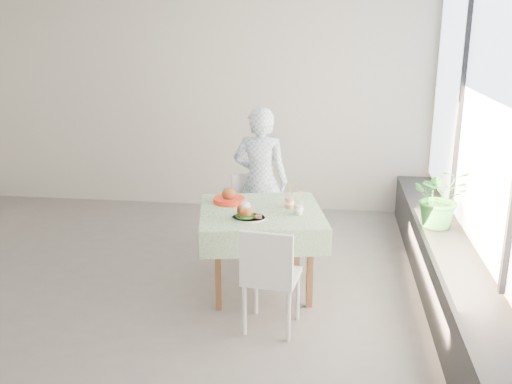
# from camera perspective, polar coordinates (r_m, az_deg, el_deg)

# --- Properties ---
(floor) EXTENTS (6.00, 6.00, 0.00)m
(floor) POSITION_cam_1_polar(r_m,az_deg,el_deg) (5.41, -12.49, -9.03)
(floor) COLOR #5E5B59
(floor) RESTS_ON ground
(wall_back) EXTENTS (6.00, 0.02, 2.80)m
(wall_back) POSITION_cam_1_polar(r_m,az_deg,el_deg) (7.35, -6.47, 9.32)
(wall_back) COLOR beige
(wall_back) RESTS_ON ground
(wall_right) EXTENTS (0.02, 5.00, 2.80)m
(wall_right) POSITION_cam_1_polar(r_m,az_deg,el_deg) (4.81, 22.27, 4.53)
(wall_right) COLOR beige
(wall_right) RESTS_ON ground
(window_pane) EXTENTS (0.01, 4.80, 2.18)m
(window_pane) POSITION_cam_1_polar(r_m,az_deg,el_deg) (4.76, 22.24, 7.49)
(window_pane) COLOR #D1E0F9
(window_pane) RESTS_ON ground
(window_ledge) EXTENTS (0.40, 4.80, 0.50)m
(window_ledge) POSITION_cam_1_polar(r_m,az_deg,el_deg) (5.10, 18.69, -8.07)
(window_ledge) COLOR black
(window_ledge) RESTS_ON ground
(cafe_table) EXTENTS (1.23, 1.23, 0.74)m
(cafe_table) POSITION_cam_1_polar(r_m,az_deg,el_deg) (5.04, 0.49, -4.85)
(cafe_table) COLOR brown
(cafe_table) RESTS_ON ground
(chair_far) EXTENTS (0.53, 0.53, 0.81)m
(chair_far) POSITION_cam_1_polar(r_m,az_deg,el_deg) (5.93, -0.05, -3.71)
(chair_far) COLOR white
(chair_far) RESTS_ON ground
(chair_near) EXTENTS (0.45, 0.45, 0.85)m
(chair_near) POSITION_cam_1_polar(r_m,az_deg,el_deg) (4.49, 1.53, -10.44)
(chair_near) COLOR white
(chair_near) RESTS_ON ground
(diner) EXTENTS (0.58, 0.40, 1.53)m
(diner) POSITION_cam_1_polar(r_m,az_deg,el_deg) (5.76, 0.46, 1.04)
(diner) COLOR #81ADCF
(diner) RESTS_ON ground
(main_dish) EXTENTS (0.29, 0.29, 0.15)m
(main_dish) POSITION_cam_1_polar(r_m,az_deg,el_deg) (4.71, -0.94, -2.14)
(main_dish) COLOR white
(main_dish) RESTS_ON cafe_table
(juice_cup_orange) EXTENTS (0.09, 0.09, 0.25)m
(juice_cup_orange) POSITION_cam_1_polar(r_m,az_deg,el_deg) (5.00, 3.35, -0.96)
(juice_cup_orange) COLOR white
(juice_cup_orange) RESTS_ON cafe_table
(juice_cup_lemonade) EXTENTS (0.09, 0.09, 0.24)m
(juice_cup_lemonade) POSITION_cam_1_polar(r_m,az_deg,el_deg) (4.83, 4.27, -1.60)
(juice_cup_lemonade) COLOR white
(juice_cup_lemonade) RESTS_ON cafe_table
(second_dish) EXTENTS (0.29, 0.29, 0.14)m
(second_dish) POSITION_cam_1_polar(r_m,az_deg,el_deg) (5.15, -2.72, -0.64)
(second_dish) COLOR red
(second_dish) RESTS_ON cafe_table
(potted_plant) EXTENTS (0.52, 0.46, 0.57)m
(potted_plant) POSITION_cam_1_polar(r_m,az_deg,el_deg) (5.43, 18.00, -0.49)
(potted_plant) COLOR #277530
(potted_plant) RESTS_ON window_ledge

